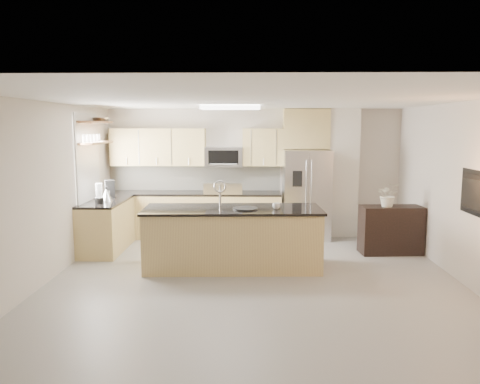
{
  "coord_description": "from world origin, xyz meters",
  "views": [
    {
      "loc": [
        -0.05,
        -6.42,
        2.25
      ],
      "look_at": [
        -0.23,
        1.3,
        1.16
      ],
      "focal_mm": 35.0,
      "sensor_mm": 36.0,
      "label": 1
    }
  ],
  "objects_px": {
    "credenza": "(391,230)",
    "television": "(473,194)",
    "range": "(224,214)",
    "microwave": "(224,157)",
    "platter": "(245,208)",
    "cup": "(276,206)",
    "blender": "(99,195)",
    "island": "(233,238)",
    "coffee_maker": "(110,189)",
    "kettle": "(106,195)",
    "refrigerator": "(306,194)",
    "flower_vase": "(389,189)",
    "bowl": "(100,119)"
  },
  "relations": [
    {
      "from": "credenza",
      "to": "platter",
      "type": "height_order",
      "value": "platter"
    },
    {
      "from": "credenza",
      "to": "platter",
      "type": "distance_m",
      "value": 2.81
    },
    {
      "from": "credenza",
      "to": "television",
      "type": "xyz_separation_m",
      "value": [
        0.48,
        -1.94,
        0.92
      ]
    },
    {
      "from": "platter",
      "to": "cup",
      "type": "bearing_deg",
      "value": 2.61
    },
    {
      "from": "blender",
      "to": "television",
      "type": "distance_m",
      "value": 5.85
    },
    {
      "from": "microwave",
      "to": "blender",
      "type": "xyz_separation_m",
      "value": [
        -2.07,
        -1.54,
        -0.56
      ]
    },
    {
      "from": "island",
      "to": "kettle",
      "type": "height_order",
      "value": "island"
    },
    {
      "from": "range",
      "to": "kettle",
      "type": "bearing_deg",
      "value": -149.9
    },
    {
      "from": "range",
      "to": "blender",
      "type": "distance_m",
      "value": 2.58
    },
    {
      "from": "credenza",
      "to": "blender",
      "type": "xyz_separation_m",
      "value": [
        -5.11,
        -0.24,
        0.65
      ]
    },
    {
      "from": "range",
      "to": "microwave",
      "type": "xyz_separation_m",
      "value": [
        0.0,
        0.12,
        1.16
      ]
    },
    {
      "from": "refrigerator",
      "to": "cup",
      "type": "height_order",
      "value": "refrigerator"
    },
    {
      "from": "coffee_maker",
      "to": "television",
      "type": "height_order",
      "value": "television"
    },
    {
      "from": "range",
      "to": "television",
      "type": "xyz_separation_m",
      "value": [
        3.51,
        -3.12,
        0.88
      ]
    },
    {
      "from": "microwave",
      "to": "island",
      "type": "xyz_separation_m",
      "value": [
        0.26,
        -2.22,
        -1.14
      ]
    },
    {
      "from": "range",
      "to": "island",
      "type": "xyz_separation_m",
      "value": [
        0.26,
        -2.1,
        0.01
      ]
    },
    {
      "from": "refrigerator",
      "to": "blender",
      "type": "bearing_deg",
      "value": -159.82
    },
    {
      "from": "range",
      "to": "television",
      "type": "distance_m",
      "value": 4.78
    },
    {
      "from": "platter",
      "to": "bowl",
      "type": "relative_size",
      "value": 1.05
    },
    {
      "from": "microwave",
      "to": "flower_vase",
      "type": "height_order",
      "value": "microwave"
    },
    {
      "from": "flower_vase",
      "to": "television",
      "type": "bearing_deg",
      "value": -73.21
    },
    {
      "from": "bowl",
      "to": "television",
      "type": "distance_m",
      "value": 6.35
    },
    {
      "from": "island",
      "to": "cup",
      "type": "xyz_separation_m",
      "value": [
        0.69,
        -0.06,
        0.53
      ]
    },
    {
      "from": "coffee_maker",
      "to": "flower_vase",
      "type": "xyz_separation_m",
      "value": [
        5.04,
        -0.51,
        0.1
      ]
    },
    {
      "from": "kettle",
      "to": "flower_vase",
      "type": "relative_size",
      "value": 0.41
    },
    {
      "from": "credenza",
      "to": "cup",
      "type": "height_order",
      "value": "cup"
    },
    {
      "from": "microwave",
      "to": "flower_vase",
      "type": "xyz_separation_m",
      "value": [
        2.94,
        -1.37,
        -0.46
      ]
    },
    {
      "from": "microwave",
      "to": "coffee_maker",
      "type": "xyz_separation_m",
      "value": [
        -2.1,
        -0.86,
        -0.55
      ]
    },
    {
      "from": "credenza",
      "to": "platter",
      "type": "bearing_deg",
      "value": -162.55
    },
    {
      "from": "coffee_maker",
      "to": "flower_vase",
      "type": "distance_m",
      "value": 5.07
    },
    {
      "from": "credenza",
      "to": "kettle",
      "type": "bearing_deg",
      "value": 176.1
    },
    {
      "from": "range",
      "to": "island",
      "type": "bearing_deg",
      "value": -82.89
    },
    {
      "from": "microwave",
      "to": "bowl",
      "type": "xyz_separation_m",
      "value": [
        -2.25,
        -0.79,
        0.75
      ]
    },
    {
      "from": "credenza",
      "to": "kettle",
      "type": "xyz_separation_m",
      "value": [
        -5.06,
        0.0,
        0.61
      ]
    },
    {
      "from": "credenza",
      "to": "blender",
      "type": "height_order",
      "value": "blender"
    },
    {
      "from": "kettle",
      "to": "bowl",
      "type": "relative_size",
      "value": 0.7
    },
    {
      "from": "microwave",
      "to": "flower_vase",
      "type": "bearing_deg",
      "value": -24.98
    },
    {
      "from": "refrigerator",
      "to": "television",
      "type": "relative_size",
      "value": 1.65
    },
    {
      "from": "cup",
      "to": "credenza",
      "type": "bearing_deg",
      "value": 25.18
    },
    {
      "from": "range",
      "to": "microwave",
      "type": "bearing_deg",
      "value": 90.0
    },
    {
      "from": "blender",
      "to": "kettle",
      "type": "distance_m",
      "value": 0.25
    },
    {
      "from": "range",
      "to": "refrigerator",
      "type": "relative_size",
      "value": 0.64
    },
    {
      "from": "refrigerator",
      "to": "kettle",
      "type": "relative_size",
      "value": 6.75
    },
    {
      "from": "refrigerator",
      "to": "platter",
      "type": "height_order",
      "value": "refrigerator"
    },
    {
      "from": "blender",
      "to": "microwave",
      "type": "bearing_deg",
      "value": 36.63
    },
    {
      "from": "cup",
      "to": "kettle",
      "type": "height_order",
      "value": "kettle"
    },
    {
      "from": "island",
      "to": "television",
      "type": "distance_m",
      "value": 3.51
    },
    {
      "from": "blender",
      "to": "range",
      "type": "bearing_deg",
      "value": 34.36
    },
    {
      "from": "cup",
      "to": "blender",
      "type": "bearing_deg",
      "value": 166.27
    },
    {
      "from": "cup",
      "to": "bowl",
      "type": "xyz_separation_m",
      "value": [
        -3.2,
        1.49,
        1.37
      ]
    }
  ]
}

